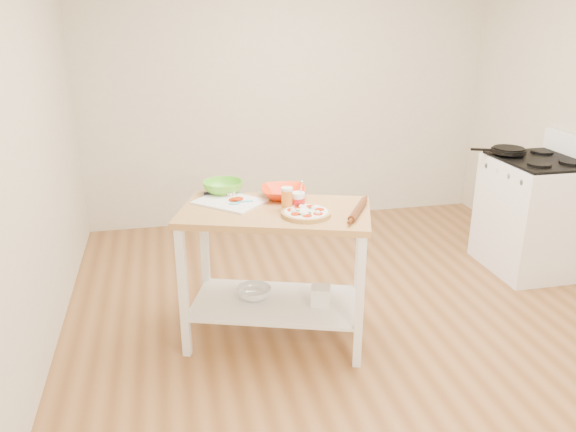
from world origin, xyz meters
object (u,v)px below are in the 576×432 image
at_px(skillet, 508,151).
at_px(spatula, 240,202).
at_px(shelf_glass_bowl, 254,293).
at_px(pizza, 306,213).
at_px(prep_island, 276,247).
at_px(knife, 219,193).
at_px(cutting_board, 230,201).
at_px(green_bowl, 223,187).
at_px(orange_bowl, 283,193).
at_px(yogurt_tub, 298,200).
at_px(shelf_bin, 321,295).
at_px(beer_pint, 287,199).
at_px(rolling_pin, 358,210).
at_px(gas_stove, 532,215).

distance_m(skillet, spatula, 2.37).
distance_m(skillet, shelf_glass_bowl, 2.41).
relative_size(pizza, spatula, 1.96).
height_order(prep_island, shelf_glass_bowl, prep_island).
height_order(skillet, knife, skillet).
relative_size(pizza, cutting_board, 0.60).
bearing_deg(shelf_glass_bowl, skillet, 17.41).
relative_size(spatula, green_bowl, 0.58).
bearing_deg(knife, shelf_glass_bowl, -45.74).
bearing_deg(orange_bowl, green_bowl, 154.08).
height_order(orange_bowl, shelf_glass_bowl, orange_bowl).
bearing_deg(orange_bowl, skillet, 16.10).
relative_size(cutting_board, yogurt_tub, 2.77).
height_order(knife, shelf_bin, knife).
bearing_deg(shelf_bin, spatula, 155.36).
height_order(beer_pint, rolling_pin, beer_pint).
height_order(pizza, beer_pint, beer_pint).
xyz_separation_m(rolling_pin, shelf_bin, (-0.20, 0.09, -0.60)).
relative_size(prep_island, rolling_pin, 3.50).
xyz_separation_m(spatula, yogurt_tub, (0.34, -0.14, 0.03)).
bearing_deg(green_bowl, gas_stove, 4.73).
bearing_deg(pizza, orange_bowl, 99.84).
bearing_deg(shelf_glass_bowl, prep_island, -32.91).
height_order(prep_island, green_bowl, green_bowl).
bearing_deg(green_bowl, shelf_bin, -40.76).
height_order(skillet, beer_pint, beer_pint).
bearing_deg(shelf_bin, cutting_board, 152.14).
relative_size(skillet, yogurt_tub, 2.32).
relative_size(gas_stove, shelf_glass_bowl, 4.86).
distance_m(spatula, green_bowl, 0.27).
bearing_deg(skillet, spatula, -141.47).
bearing_deg(pizza, yogurt_tub, 97.09).
xyz_separation_m(orange_bowl, beer_pint, (-0.03, -0.23, 0.04)).
bearing_deg(orange_bowl, rolling_pin, -45.64).
height_order(green_bowl, beer_pint, beer_pint).
xyz_separation_m(cutting_board, shelf_bin, (0.53, -0.28, -0.59)).
bearing_deg(beer_pint, shelf_bin, -16.12).
distance_m(knife, beer_pint, 0.53).
relative_size(skillet, shelf_glass_bowl, 1.82).
relative_size(spatula, yogurt_tub, 0.85).
relative_size(cutting_board, beer_pint, 3.50).
height_order(gas_stove, orange_bowl, gas_stove).
relative_size(beer_pint, yogurt_tub, 0.79).
bearing_deg(pizza, cutting_board, 140.46).
bearing_deg(orange_bowl, beer_pint, -96.75).
distance_m(orange_bowl, yogurt_tub, 0.22).
height_order(skillet, shelf_glass_bowl, skillet).
xyz_separation_m(gas_stove, orange_bowl, (-2.17, -0.39, 0.46)).
bearing_deg(beer_pint, rolling_pin, -20.27).
bearing_deg(skillet, knife, -146.93).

